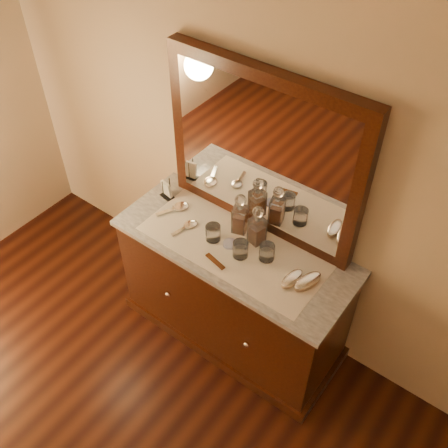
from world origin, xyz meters
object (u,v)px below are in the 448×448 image
Objects in this scene: comb at (215,261)px; brush_far at (308,282)px; brush_near at (292,279)px; decanter_left at (240,217)px; decanter_right at (257,228)px; hand_mirror_outer at (178,207)px; pin_dish at (230,244)px; napkin_rack at (167,190)px; hand_mirror_inner at (188,226)px; dresser_cabinet at (233,292)px; mirror_frame at (263,155)px.

brush_far reaches higher than comb.
decanter_left is at bearing 161.60° from brush_near.
decanter_right is 1.20× the size of hand_mirror_outer.
hand_mirror_outer is at bearing 173.02° from pin_dish.
napkin_rack is 1.00m from brush_near.
brush_near is (0.43, -0.02, 0.01)m from pin_dish.
decanter_left reaches higher than brush_far.
hand_mirror_inner is at bearing -174.12° from pin_dish.
napkin_rack is at bearing -178.56° from decanter_right.
decanter_right is at bearing 83.57° from comb.
pin_dish is 0.29m from hand_mirror_inner.
hand_mirror_outer is (-0.46, 0.04, 0.45)m from dresser_cabinet.
pin_dish is 0.43m from brush_near.
mirror_frame is at bearing 43.31° from hand_mirror_inner.
decanter_right is (0.10, 0.12, 0.09)m from pin_dish.
napkin_rack is 0.14m from hand_mirror_outer.
hand_mirror_outer is at bearing 175.16° from brush_near.
decanter_left is 0.43m from hand_mirror_outer.
napkin_rack is at bearing -164.78° from mirror_frame.
napkin_rack is 0.72× the size of hand_mirror_inner.
comb is at bearing -108.70° from decanter_right.
comb is 0.54× the size of decanter_right.
pin_dish is 0.32× the size of decanter_right.
pin_dish is at bearing 5.88° from hand_mirror_inner.
comb is 0.76× the size of hand_mirror_inner.
decanter_left is (-0.05, -0.13, -0.39)m from mirror_frame.
dresser_cabinet is at bearing -90.00° from mirror_frame.
brush_far is 0.95m from hand_mirror_outer.
dresser_cabinet is 0.62m from brush_near.
hand_mirror_outer is at bearing 175.19° from dresser_cabinet.
napkin_rack is at bearing -176.65° from decanter_left.
comb is at bearing -91.17° from mirror_frame.
decanter_left is at bearing 10.59° from hand_mirror_outer.
napkin_rack reaches higher than pin_dish.
mirror_frame is 0.76m from napkin_rack.
decanter_left is at bearing 167.50° from brush_far.
pin_dish is 0.38× the size of hand_mirror_outer.
decanter_left is at bearing -110.07° from mirror_frame.
decanter_left is at bearing 112.03° from dresser_cabinet.
dresser_cabinet is 8.42× the size of brush_near.
comb is (-0.01, -0.42, -0.49)m from mirror_frame.
decanter_right is 1.39× the size of hand_mirror_inner.
brush_far is (0.48, -0.00, 0.47)m from dresser_cabinet.
napkin_rack is 0.55m from decanter_left.
brush_far is at bearing 3.12° from hand_mirror_inner.
decanter_right reaches higher than comb.
brush_near is 0.08m from brush_far.
dresser_cabinet is 0.97m from mirror_frame.
napkin_rack reaches higher than brush_far.
napkin_rack is (-0.58, 0.25, 0.05)m from comb.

